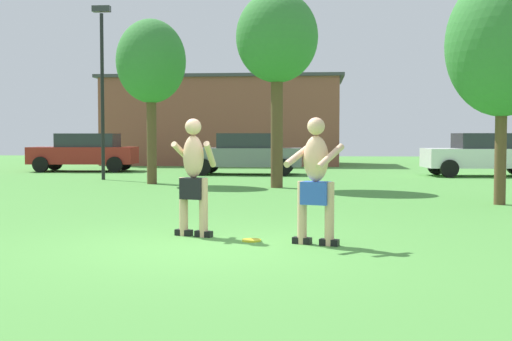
{
  "coord_description": "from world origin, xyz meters",
  "views": [
    {
      "loc": [
        1.49,
        -8.82,
        1.49
      ],
      "look_at": [
        0.57,
        1.28,
        0.97
      ],
      "focal_mm": 47.28,
      "sensor_mm": 36.0,
      "label": 1
    }
  ],
  "objects_px": {
    "frisbee": "(252,240)",
    "car_red_near_post": "(85,152)",
    "player_in_blue": "(316,177)",
    "lamp_post": "(102,74)",
    "tree_near_building": "(277,39)",
    "player_near": "(194,174)",
    "car_gray_mid_lot": "(247,153)",
    "tree_right_field": "(503,45)",
    "car_white_far_end": "(485,154)",
    "tree_behind_players": "(151,63)"
  },
  "relations": [
    {
      "from": "car_white_far_end",
      "to": "lamp_post",
      "type": "bearing_deg",
      "value": -166.36
    },
    {
      "from": "player_near",
      "to": "tree_near_building",
      "type": "xyz_separation_m",
      "value": [
        0.67,
        9.45,
        3.3
      ]
    },
    {
      "from": "player_in_blue",
      "to": "tree_behind_players",
      "type": "relative_size",
      "value": 0.34
    },
    {
      "from": "player_near",
      "to": "car_gray_mid_lot",
      "type": "xyz_separation_m",
      "value": [
        -0.87,
        15.89,
        -0.1
      ]
    },
    {
      "from": "car_gray_mid_lot",
      "to": "tree_behind_players",
      "type": "distance_m",
      "value": 6.49
    },
    {
      "from": "car_gray_mid_lot",
      "to": "lamp_post",
      "type": "distance_m",
      "value": 6.35
    },
    {
      "from": "player_near",
      "to": "car_gray_mid_lot",
      "type": "relative_size",
      "value": 0.4
    },
    {
      "from": "lamp_post",
      "to": "tree_near_building",
      "type": "distance_m",
      "value": 6.76
    },
    {
      "from": "car_white_far_end",
      "to": "car_gray_mid_lot",
      "type": "bearing_deg",
      "value": 178.22
    },
    {
      "from": "tree_right_field",
      "to": "tree_behind_players",
      "type": "bearing_deg",
      "value": 148.83
    },
    {
      "from": "player_in_blue",
      "to": "car_red_near_post",
      "type": "height_order",
      "value": "player_in_blue"
    },
    {
      "from": "tree_near_building",
      "to": "player_near",
      "type": "bearing_deg",
      "value": -94.04
    },
    {
      "from": "player_in_blue",
      "to": "player_near",
      "type": "bearing_deg",
      "value": 160.63
    },
    {
      "from": "player_near",
      "to": "tree_near_building",
      "type": "bearing_deg",
      "value": 85.96
    },
    {
      "from": "player_in_blue",
      "to": "tree_behind_players",
      "type": "xyz_separation_m",
      "value": [
        -5.07,
        11.24,
        2.8
      ]
    },
    {
      "from": "player_in_blue",
      "to": "lamp_post",
      "type": "relative_size",
      "value": 0.3
    },
    {
      "from": "car_white_far_end",
      "to": "tree_behind_players",
      "type": "xyz_separation_m",
      "value": [
        -11.26,
        -5.01,
        2.9
      ]
    },
    {
      "from": "tree_near_building",
      "to": "car_gray_mid_lot",
      "type": "bearing_deg",
      "value": 103.44
    },
    {
      "from": "car_gray_mid_lot",
      "to": "car_white_far_end",
      "type": "distance_m",
      "value": 8.87
    },
    {
      "from": "car_gray_mid_lot",
      "to": "player_in_blue",
      "type": "bearing_deg",
      "value": -80.82
    },
    {
      "from": "tree_near_building",
      "to": "frisbee",
      "type": "bearing_deg",
      "value": -88.66
    },
    {
      "from": "player_near",
      "to": "tree_right_field",
      "type": "height_order",
      "value": "tree_right_field"
    },
    {
      "from": "player_near",
      "to": "player_in_blue",
      "type": "xyz_separation_m",
      "value": [
        1.8,
        -0.63,
        0.0
      ]
    },
    {
      "from": "player_near",
      "to": "frisbee",
      "type": "height_order",
      "value": "player_near"
    },
    {
      "from": "player_in_blue",
      "to": "frisbee",
      "type": "bearing_deg",
      "value": 165.0
    },
    {
      "from": "car_gray_mid_lot",
      "to": "tree_right_field",
      "type": "bearing_deg",
      "value": -58.32
    },
    {
      "from": "player_in_blue",
      "to": "tree_right_field",
      "type": "height_order",
      "value": "tree_right_field"
    },
    {
      "from": "player_in_blue",
      "to": "car_gray_mid_lot",
      "type": "xyz_separation_m",
      "value": [
        -2.67,
        16.53,
        -0.1
      ]
    },
    {
      "from": "player_near",
      "to": "player_in_blue",
      "type": "relative_size",
      "value": 1.0
    },
    {
      "from": "car_red_near_post",
      "to": "tree_near_building",
      "type": "height_order",
      "value": "tree_near_building"
    },
    {
      "from": "player_in_blue",
      "to": "car_red_near_post",
      "type": "relative_size",
      "value": 0.39
    },
    {
      "from": "tree_right_field",
      "to": "tree_behind_players",
      "type": "relative_size",
      "value": 0.99
    },
    {
      "from": "car_gray_mid_lot",
      "to": "lamp_post",
      "type": "relative_size",
      "value": 0.74
    },
    {
      "from": "frisbee",
      "to": "car_gray_mid_lot",
      "type": "distance_m",
      "value": 16.4
    },
    {
      "from": "tree_behind_players",
      "to": "player_near",
      "type": "bearing_deg",
      "value": -72.86
    },
    {
      "from": "frisbee",
      "to": "lamp_post",
      "type": "distance_m",
      "value": 14.66
    },
    {
      "from": "car_white_far_end",
      "to": "frisbee",
      "type": "bearing_deg",
      "value": -113.89
    },
    {
      "from": "lamp_post",
      "to": "car_white_far_end",
      "type": "bearing_deg",
      "value": 13.64
    },
    {
      "from": "player_near",
      "to": "frisbee",
      "type": "bearing_deg",
      "value": -23.54
    },
    {
      "from": "frisbee",
      "to": "car_red_near_post",
      "type": "xyz_separation_m",
      "value": [
        -8.75,
        17.93,
        0.81
      ]
    },
    {
      "from": "car_red_near_post",
      "to": "car_white_far_end",
      "type": "xyz_separation_m",
      "value": [
        15.84,
        -1.93,
        0.0
      ]
    },
    {
      "from": "tree_behind_players",
      "to": "tree_near_building",
      "type": "relative_size",
      "value": 0.91
    },
    {
      "from": "player_in_blue",
      "to": "tree_right_field",
      "type": "relative_size",
      "value": 0.35
    },
    {
      "from": "player_in_blue",
      "to": "car_white_far_end",
      "type": "relative_size",
      "value": 0.39
    },
    {
      "from": "frisbee",
      "to": "car_white_far_end",
      "type": "distance_m",
      "value": 17.53
    },
    {
      "from": "player_near",
      "to": "lamp_post",
      "type": "distance_m",
      "value": 13.75
    },
    {
      "from": "player_in_blue",
      "to": "lamp_post",
      "type": "bearing_deg",
      "value": 118.93
    },
    {
      "from": "car_red_near_post",
      "to": "player_near",
      "type": "bearing_deg",
      "value": -65.89
    },
    {
      "from": "car_white_far_end",
      "to": "car_red_near_post",
      "type": "bearing_deg",
      "value": 173.07
    },
    {
      "from": "frisbee",
      "to": "player_in_blue",
      "type": "bearing_deg",
      "value": -15.0
    }
  ]
}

